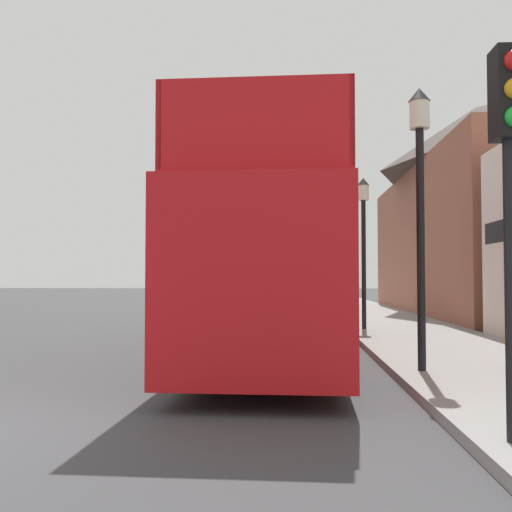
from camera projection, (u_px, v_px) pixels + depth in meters
name	position (u px, v px, depth m)	size (l,w,h in m)	color
ground_plane	(200.00, 314.00, 27.01)	(144.00, 144.00, 0.00)	#3D3D3F
sidewalk	(378.00, 318.00, 23.58)	(3.58, 108.00, 0.14)	gray
brick_terrace_rear	(477.00, 211.00, 26.45)	(6.00, 18.84, 9.23)	#935642
tour_bus	(276.00, 266.00, 12.37)	(2.82, 10.69, 4.14)	red
parked_car_ahead_of_bus	(305.00, 308.00, 19.77)	(2.01, 3.99, 1.37)	navy
traffic_signal	(510.00, 151.00, 5.46)	(0.28, 0.42, 3.60)	black
lamp_post_nearest	(420.00, 174.00, 9.71)	(0.35, 0.35, 4.58)	black
lamp_post_second	(363.00, 224.00, 17.63)	(0.35, 0.35, 4.45)	black
lamp_post_third	(339.00, 243.00, 25.55)	(0.35, 0.35, 4.29)	black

